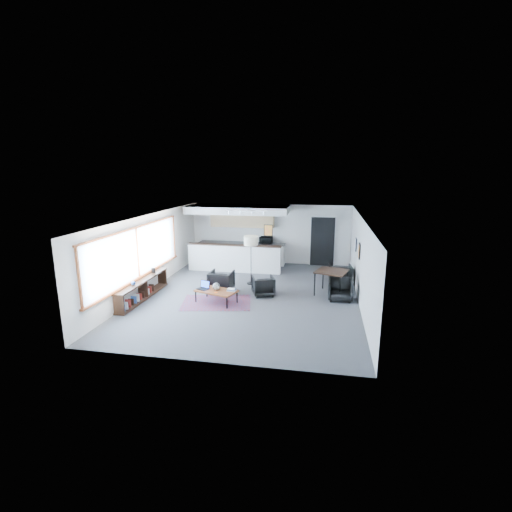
% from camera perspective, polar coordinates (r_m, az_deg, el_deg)
% --- Properties ---
extents(room, '(7.02, 9.02, 2.62)m').
position_cam_1_polar(room, '(12.04, -0.98, -0.14)').
color(room, '#4A4A4D').
rests_on(room, ground).
extents(window, '(0.10, 5.95, 1.66)m').
position_cam_1_polar(window, '(12.35, -17.80, 0.29)').
color(window, '#8CBFFF').
rests_on(window, room).
extents(console, '(0.35, 3.00, 0.80)m').
position_cam_1_polar(console, '(12.44, -17.09, -4.96)').
color(console, black).
rests_on(console, floor).
extents(kitchenette, '(4.20, 1.96, 2.60)m').
position_cam_1_polar(kitchenette, '(15.83, -2.57, 3.36)').
color(kitchenette, white).
rests_on(kitchenette, floor).
extents(doorway, '(1.10, 0.12, 2.15)m').
position_cam_1_polar(doorway, '(16.19, 10.19, 2.29)').
color(doorway, black).
rests_on(doorway, room).
extents(track_light, '(1.60, 0.07, 0.15)m').
position_cam_1_polar(track_light, '(14.08, -1.58, 6.87)').
color(track_light, silver).
rests_on(track_light, room).
extents(wall_art_lower, '(0.03, 0.38, 0.48)m').
position_cam_1_polar(wall_art_lower, '(12.20, 15.58, 0.75)').
color(wall_art_lower, black).
rests_on(wall_art_lower, room).
extents(wall_art_upper, '(0.03, 0.34, 0.44)m').
position_cam_1_polar(wall_art_upper, '(13.48, 15.11, 1.71)').
color(wall_art_upper, black).
rests_on(wall_art_upper, room).
extents(kilim_rug, '(2.35, 1.81, 0.01)m').
position_cam_1_polar(kilim_rug, '(11.77, -6.09, -7.12)').
color(kilim_rug, '#572D43').
rests_on(kilim_rug, floor).
extents(coffee_table, '(1.41, 1.04, 0.41)m').
position_cam_1_polar(coffee_table, '(11.65, -6.13, -5.39)').
color(coffee_table, brown).
rests_on(coffee_table, floor).
extents(laptop, '(0.43, 0.39, 0.25)m').
position_cam_1_polar(laptop, '(11.80, -8.00, -4.67)').
color(laptop, black).
rests_on(laptop, coffee_table).
extents(ceramic_pot, '(0.23, 0.23, 0.23)m').
position_cam_1_polar(ceramic_pot, '(11.62, -6.13, -4.68)').
color(ceramic_pot, gray).
rests_on(ceramic_pot, coffee_table).
extents(book_stack, '(0.27, 0.22, 0.08)m').
position_cam_1_polar(book_stack, '(11.51, -3.80, -5.21)').
color(book_stack, silver).
rests_on(book_stack, coffee_table).
extents(coaster, '(0.12, 0.12, 0.01)m').
position_cam_1_polar(coaster, '(11.41, -6.17, -5.60)').
color(coaster, '#E5590C').
rests_on(coaster, coffee_table).
extents(armchair_left, '(0.79, 0.74, 0.79)m').
position_cam_1_polar(armchair_left, '(12.67, -5.36, -3.75)').
color(armchair_left, black).
rests_on(armchair_left, floor).
extents(armchair_right, '(0.87, 0.84, 0.71)m').
position_cam_1_polar(armchair_right, '(12.28, 1.11, -4.46)').
color(armchair_right, black).
rests_on(armchair_right, floor).
extents(floor_lamp, '(0.59, 0.59, 1.77)m').
position_cam_1_polar(floor_lamp, '(13.21, -0.78, 2.11)').
color(floor_lamp, black).
rests_on(floor_lamp, floor).
extents(dining_table, '(1.20, 1.20, 0.81)m').
position_cam_1_polar(dining_table, '(12.53, 11.55, -2.55)').
color(dining_table, black).
rests_on(dining_table, floor).
extents(dining_chair_near, '(0.64, 0.60, 0.65)m').
position_cam_1_polar(dining_chair_near, '(12.14, 12.83, -5.14)').
color(dining_chair_near, black).
rests_on(dining_chair_near, floor).
extents(dining_chair_far, '(0.73, 0.69, 0.68)m').
position_cam_1_polar(dining_chair_far, '(13.71, 12.88, -2.97)').
color(dining_chair_far, black).
rests_on(dining_chair_far, floor).
extents(microwave, '(0.56, 0.34, 0.36)m').
position_cam_1_polar(microwave, '(16.10, 1.56, 2.57)').
color(microwave, black).
rests_on(microwave, kitchenette).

